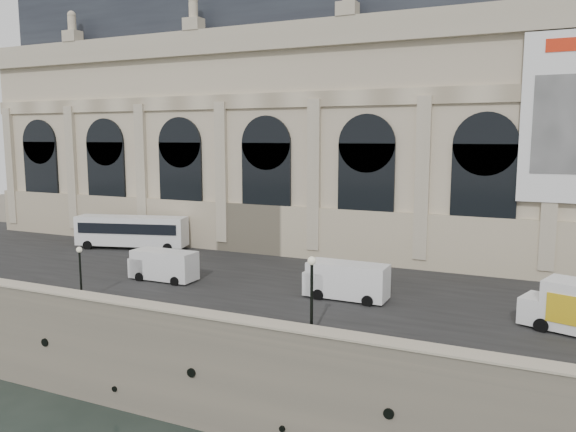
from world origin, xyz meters
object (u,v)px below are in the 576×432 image
at_px(lamp_left, 81,274).
at_px(lamp_right, 312,298).
at_px(bus_left, 132,231).
at_px(van_c, 343,281).
at_px(van_b, 161,265).

bearing_deg(lamp_left, lamp_right, 0.03).
bearing_deg(bus_left, van_c, -17.36).
height_order(bus_left, van_b, bus_left).
bearing_deg(lamp_left, van_b, 78.36).
height_order(van_c, lamp_right, lamp_right).
bearing_deg(lamp_right, van_c, 96.75).
distance_m(lamp_left, lamp_right, 17.59).
height_order(van_c, lamp_left, lamp_left).
distance_m(van_c, lamp_right, 8.44).
distance_m(bus_left, van_b, 14.23).
bearing_deg(van_c, lamp_right, -83.25).
xyz_separation_m(bus_left, van_b, (10.78, -9.27, -0.66)).
bearing_deg(bus_left, lamp_left, -60.47).
relative_size(van_b, lamp_right, 1.15).
height_order(van_b, van_c, van_c).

